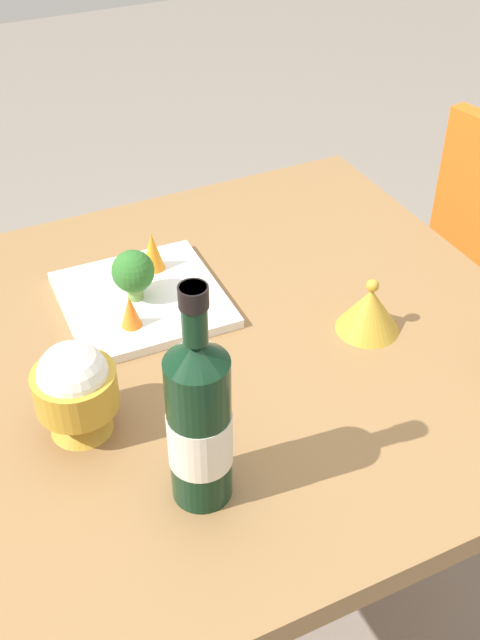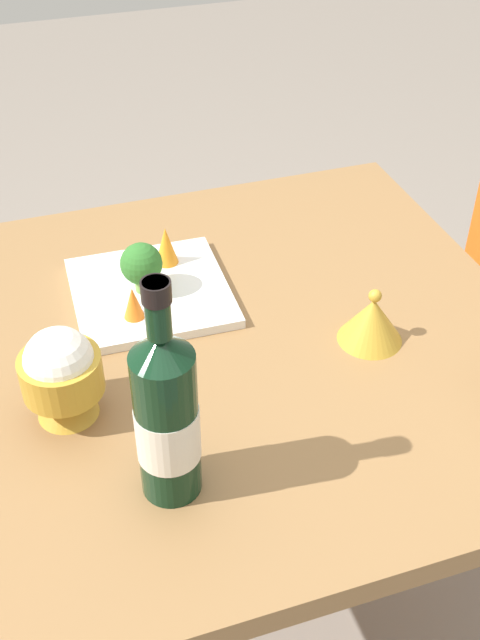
% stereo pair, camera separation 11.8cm
% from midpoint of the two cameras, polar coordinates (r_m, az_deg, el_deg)
% --- Properties ---
extents(ground_plane, '(8.00, 8.00, 0.00)m').
position_cam_midpoint_polar(ground_plane, '(1.76, 2.04, -19.83)').
color(ground_plane, gray).
extents(dining_table, '(0.91, 0.91, 0.73)m').
position_cam_midpoint_polar(dining_table, '(1.25, 2.70, -4.15)').
color(dining_table, olive).
rests_on(dining_table, ground_plane).
extents(wine_bottle, '(0.08, 0.08, 0.31)m').
position_cam_midpoint_polar(wine_bottle, '(0.90, -1.67, -7.23)').
color(wine_bottle, black).
rests_on(wine_bottle, dining_table).
extents(rice_bowl, '(0.11, 0.11, 0.14)m').
position_cam_midpoint_polar(rice_bowl, '(1.04, -9.85, -4.01)').
color(rice_bowl, gold).
rests_on(rice_bowl, dining_table).
extents(rice_bowl_lid, '(0.10, 0.10, 0.09)m').
position_cam_midpoint_polar(rice_bowl_lid, '(1.19, 12.47, -0.09)').
color(rice_bowl_lid, gold).
rests_on(rice_bowl_lid, dining_table).
extents(serving_plate, '(0.26, 0.26, 0.02)m').
position_cam_midpoint_polar(serving_plate, '(1.27, -3.97, 1.95)').
color(serving_plate, white).
rests_on(serving_plate, dining_table).
extents(broccoli_floret, '(0.07, 0.07, 0.09)m').
position_cam_midpoint_polar(broccoli_floret, '(1.24, -4.56, 3.97)').
color(broccoli_floret, '#729E4C').
rests_on(broccoli_floret, serving_plate).
extents(carrot_garnish_left, '(0.03, 0.03, 0.05)m').
position_cam_midpoint_polar(carrot_garnish_left, '(1.20, -5.08, 1.17)').
color(carrot_garnish_left, orange).
rests_on(carrot_garnish_left, serving_plate).
extents(carrot_garnish_right, '(0.04, 0.04, 0.07)m').
position_cam_midpoint_polar(carrot_garnish_right, '(1.31, -2.89, 5.40)').
color(carrot_garnish_right, orange).
rests_on(carrot_garnish_right, serving_plate).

